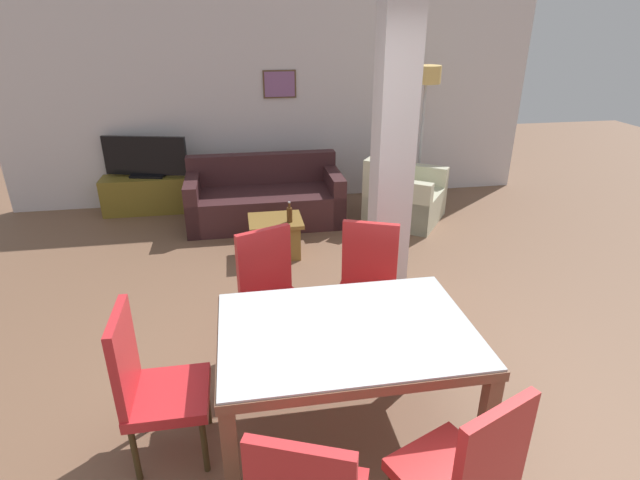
% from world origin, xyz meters
% --- Properties ---
extents(ground_plane, '(18.00, 18.00, 0.00)m').
position_xyz_m(ground_plane, '(0.00, 0.00, 0.00)').
color(ground_plane, brown).
extents(back_wall, '(7.20, 0.09, 2.70)m').
position_xyz_m(back_wall, '(0.00, 4.55, 1.35)').
color(back_wall, silver).
rests_on(back_wall, ground_plane).
extents(divider_pillar, '(0.32, 0.30, 2.70)m').
position_xyz_m(divider_pillar, '(0.77, 1.68, 1.35)').
color(divider_pillar, silver).
rests_on(divider_pillar, ground_plane).
extents(dining_table, '(1.50, 1.04, 0.77)m').
position_xyz_m(dining_table, '(0.00, 0.00, 0.61)').
color(dining_table, brown).
rests_on(dining_table, ground_plane).
extents(dining_chair_far_left, '(0.60, 0.60, 0.99)m').
position_xyz_m(dining_chair_far_left, '(-0.37, 0.91, 0.53)').
color(dining_chair_far_left, red).
rests_on(dining_chair_far_left, ground_plane).
extents(dining_chair_head_left, '(0.46, 0.46, 0.99)m').
position_xyz_m(dining_chair_head_left, '(-1.13, 0.00, 0.53)').
color(dining_chair_head_left, red).
rests_on(dining_chair_head_left, ground_plane).
extents(dining_chair_far_right, '(0.60, 0.60, 0.99)m').
position_xyz_m(dining_chair_far_right, '(0.37, 0.91, 0.53)').
color(dining_chair_far_right, red).
rests_on(dining_chair_far_right, ground_plane).
extents(dining_chair_near_right, '(0.60, 0.60, 0.99)m').
position_xyz_m(dining_chair_near_right, '(0.37, -0.87, 0.53)').
color(dining_chair_near_right, red).
rests_on(dining_chair_near_right, ground_plane).
extents(sofa, '(1.92, 0.89, 0.81)m').
position_xyz_m(sofa, '(-0.25, 3.66, 0.28)').
color(sofa, '#3D2022').
rests_on(sofa, ground_plane).
extents(armchair, '(1.22, 1.23, 0.85)m').
position_xyz_m(armchair, '(1.50, 3.42, 0.29)').
color(armchair, beige).
rests_on(armchair, ground_plane).
extents(coffee_table, '(0.58, 0.49, 0.42)m').
position_xyz_m(coffee_table, '(-0.20, 2.64, 0.22)').
color(coffee_table, brown).
rests_on(coffee_table, ground_plane).
extents(bottle, '(0.06, 0.06, 0.23)m').
position_xyz_m(bottle, '(-0.05, 2.54, 0.51)').
color(bottle, '#4C2D14').
rests_on(bottle, coffee_table).
extents(tv_stand, '(1.22, 0.40, 0.48)m').
position_xyz_m(tv_stand, '(-1.74, 4.27, 0.24)').
color(tv_stand, olive).
rests_on(tv_stand, ground_plane).
extents(tv_screen, '(1.08, 0.31, 0.54)m').
position_xyz_m(tv_screen, '(-1.74, 4.27, 0.74)').
color(tv_screen, black).
rests_on(tv_screen, tv_stand).
extents(floor_lamp, '(0.36, 0.36, 1.86)m').
position_xyz_m(floor_lamp, '(1.90, 3.96, 1.58)').
color(floor_lamp, '#B7B7BC').
rests_on(floor_lamp, ground_plane).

